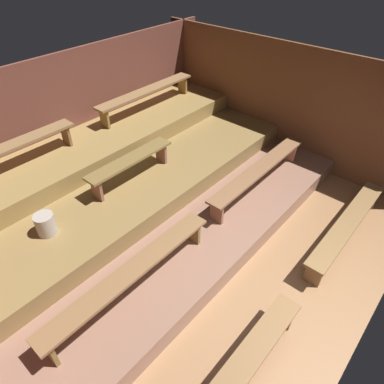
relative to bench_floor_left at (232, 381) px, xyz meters
The scene contains 14 objects.
ground 2.74m from the bench_floor_left, 55.28° to the left, with size 7.17×6.16×0.08m, color #9A6E48.
wall_back 5.24m from the bench_floor_left, 72.63° to the left, with size 7.17×0.06×2.32m, color brown.
wall_right 5.32m from the bench_floor_left, 25.09° to the left, with size 0.06×6.16×2.32m, color brown.
platform_lower 3.29m from the bench_floor_left, 61.97° to the left, with size 6.37×4.01×0.31m, color #906753.
platform_middle 3.89m from the bench_floor_left, 66.59° to the left, with size 6.37×2.68×0.31m, color olive.
platform_upper 4.55m from the bench_floor_left, 70.06° to the left, with size 6.37×1.30×0.31m, color olive.
bench_floor_left is the anchor object (origin of this frame).
bench_floor_right 3.09m from the bench_floor_left, ahead, with size 2.47×0.29×0.41m.
bench_lower_left 1.65m from the bench_floor_left, 86.86° to the left, with size 2.58×0.29×0.41m.
bench_lower_right 3.42m from the bench_floor_left, 28.37° to the left, with size 2.58×0.29×0.41m.
bench_middle_center 3.51m from the bench_floor_left, 65.33° to the left, with size 1.64×0.29×0.41m.
bench_upper_left 4.55m from the bench_floor_left, 89.66° to the left, with size 2.44×0.29×0.41m.
bench_upper_right 5.48m from the bench_floor_left, 55.47° to the left, with size 2.44×0.29×0.41m.
pail_middle 3.10m from the bench_floor_left, 93.47° to the left, with size 0.27×0.27×0.32m, color #B2A899.
Camera 1 is at (-2.98, -0.25, 4.10)m, focal length 32.17 mm.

